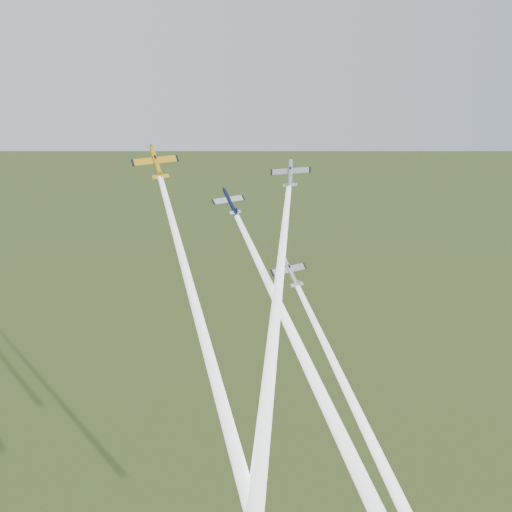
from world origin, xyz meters
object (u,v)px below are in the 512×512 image
(plane_silver_right, at_px, (290,173))
(plane_navy, at_px, (230,201))
(plane_silver_low, at_px, (290,271))
(plane_yellow, at_px, (156,163))

(plane_silver_right, bearing_deg, plane_navy, -160.52)
(plane_navy, bearing_deg, plane_silver_low, -48.45)
(plane_yellow, height_order, plane_silver_low, plane_yellow)
(plane_silver_right, bearing_deg, plane_silver_low, -80.52)
(plane_yellow, relative_size, plane_silver_right, 1.17)
(plane_navy, bearing_deg, plane_yellow, 138.27)
(plane_yellow, relative_size, plane_navy, 1.30)
(plane_yellow, xyz_separation_m, plane_silver_right, (23.65, -5.93, -1.96))
(plane_yellow, bearing_deg, plane_silver_right, -22.94)
(plane_yellow, bearing_deg, plane_silver_low, -33.64)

